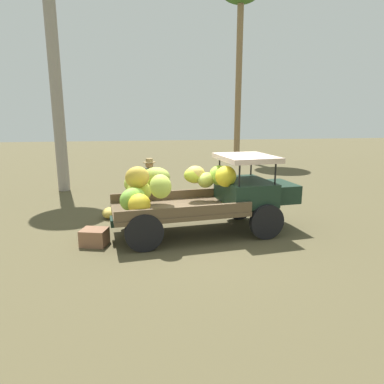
# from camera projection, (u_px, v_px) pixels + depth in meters

# --- Properties ---
(ground_plane) EXTENTS (60.00, 60.00, 0.00)m
(ground_plane) POSITION_uv_depth(u_px,v_px,m) (204.00, 233.00, 8.39)
(ground_plane) COLOR brown
(truck) EXTENTS (4.58, 2.17, 1.85)m
(truck) POSITION_uv_depth(u_px,v_px,m) (206.00, 193.00, 8.28)
(truck) COLOR #192E21
(truck) RESTS_ON ground
(farmer) EXTENTS (0.52, 0.49, 1.63)m
(farmer) POSITION_uv_depth(u_px,v_px,m) (150.00, 184.00, 9.62)
(farmer) COLOR #BAB9A9
(farmer) RESTS_ON ground
(wooden_crate) EXTENTS (0.64, 0.58, 0.36)m
(wooden_crate) POSITION_uv_depth(u_px,v_px,m) (94.00, 237.00, 7.59)
(wooden_crate) COLOR #895E43
(wooden_crate) RESTS_ON ground
(loose_banana_bunch) EXTENTS (0.52, 0.57, 0.30)m
(loose_banana_bunch) POSITION_uv_depth(u_px,v_px,m) (110.00, 213.00, 9.56)
(loose_banana_bunch) COLOR gold
(loose_banana_bunch) RESTS_ON ground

